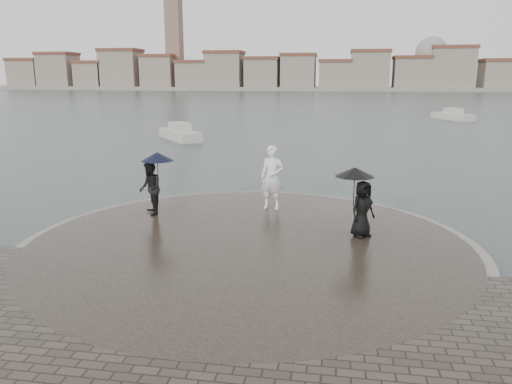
# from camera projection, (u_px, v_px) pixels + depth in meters

# --- Properties ---
(ground) EXTENTS (400.00, 400.00, 0.00)m
(ground) POSITION_uv_depth(u_px,v_px,m) (217.00, 312.00, 10.33)
(ground) COLOR #2B3835
(ground) RESTS_ON ground
(kerb_ring) EXTENTS (12.50, 12.50, 0.32)m
(kerb_ring) POSITION_uv_depth(u_px,v_px,m) (248.00, 248.00, 13.66)
(kerb_ring) COLOR gray
(kerb_ring) RESTS_ON ground
(quay_tip) EXTENTS (11.90, 11.90, 0.36)m
(quay_tip) POSITION_uv_depth(u_px,v_px,m) (248.00, 248.00, 13.65)
(quay_tip) COLOR #2D261E
(quay_tip) RESTS_ON ground
(statue) EXTENTS (0.83, 0.58, 2.16)m
(statue) POSITION_uv_depth(u_px,v_px,m) (272.00, 177.00, 16.76)
(statue) COLOR white
(statue) RESTS_ON quay_tip
(visitor_left) EXTENTS (1.28, 1.16, 2.04)m
(visitor_left) POSITION_uv_depth(u_px,v_px,m) (152.00, 181.00, 16.04)
(visitor_left) COLOR black
(visitor_left) RESTS_ON quay_tip
(visitor_right) EXTENTS (1.26, 1.11, 1.95)m
(visitor_right) POSITION_uv_depth(u_px,v_px,m) (360.00, 196.00, 13.84)
(visitor_right) COLOR black
(visitor_right) RESTS_ON quay_tip
(far_skyline) EXTENTS (260.00, 20.00, 37.00)m
(far_skyline) POSITION_uv_depth(u_px,v_px,m) (316.00, 73.00, 164.41)
(far_skyline) COLOR gray
(far_skyline) RESTS_ON ground
(boats) EXTENTS (28.82, 27.70, 1.50)m
(boats) POSITION_uv_depth(u_px,v_px,m) (342.00, 124.00, 47.02)
(boats) COLOR beige
(boats) RESTS_ON ground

